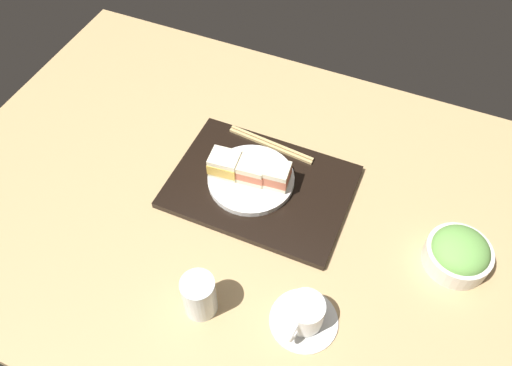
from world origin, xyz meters
The scene contains 10 objects.
ground_plane centered at (0.00, 0.00, -1.50)cm, with size 140.00×100.00×3.00cm, color tan.
serving_tray centered at (-2.30, -4.92, 0.81)cm, with size 39.98×28.63×1.62cm, color black.
sandwich_plate centered at (0.38, -4.96, 2.32)cm, with size 19.60×19.60×1.41cm, color silver.
sandwich_near centered at (-5.28, -5.75, 5.62)cm, with size 7.08×5.96×5.18cm.
sandwich_middle centered at (0.38, -4.96, 5.49)cm, with size 7.31×6.01×4.93cm.
sandwich_far centered at (6.04, -4.16, 5.67)cm, with size 7.09×6.26×5.29cm.
salad_bowl centered at (-46.25, -3.37, 3.46)cm, with size 13.28×13.28×7.76cm.
chopsticks_pair centered at (-0.43, -16.71, 1.97)cm, with size 22.08×3.86×0.70cm.
coffee_cup centered at (-22.19, 21.04, 3.02)cm, with size 13.14×13.14×7.04cm.
drinking_glass centered at (-2.96, 26.01, 4.91)cm, with size 6.45×6.45×9.82cm, color silver.
Camera 1 is at (-29.13, 60.09, 93.71)cm, focal length 36.02 mm.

